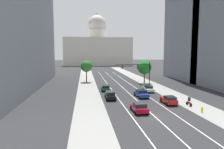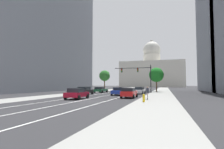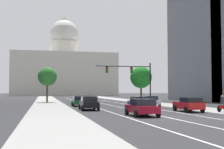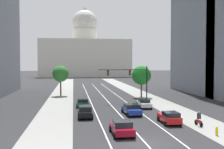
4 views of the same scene
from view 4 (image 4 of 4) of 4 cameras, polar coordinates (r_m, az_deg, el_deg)
The scene contains 18 objects.
ground_plane at distance 64.26m, azimuth -2.38°, elevation -4.02°, with size 400.00×400.00×0.00m, color #2B2B2D.
sidewalk_left at distance 59.03m, azimuth -10.63°, elevation -4.62°, with size 5.04×130.00×0.01m, color gray.
sidewalk_right at distance 60.94m, azimuth 6.55°, elevation -4.38°, with size 5.04×130.00×0.01m, color gray.
lane_stripe_left at distance 49.16m, azimuth -4.40°, elevation -5.99°, with size 0.16×90.00×0.01m, color white.
lane_stripe_center at distance 49.48m, azimuth -0.64°, elevation -5.93°, with size 0.16×90.00×0.01m, color white.
lane_stripe_right at distance 49.99m, azimuth 3.05°, elevation -5.85°, with size 0.16×90.00×0.01m, color white.
capitol_building at distance 151.88m, azimuth -5.72°, elevation 4.20°, with size 47.69×28.56×37.62m.
car_crimson at distance 27.50m, azimuth 2.09°, elevation -11.07°, with size 2.16×4.08×1.50m.
car_red at distance 33.10m, azimuth 11.99°, elevation -8.80°, with size 2.08×4.11×1.50m.
car_white at distance 44.07m, azimuth 6.75°, elevation -6.00°, with size 2.10×4.27×1.47m.
car_black at distance 36.33m, azimuth -5.65°, elevation -7.71°, with size 2.07×4.69×1.56m.
car_blue at distance 38.18m, azimuth 4.10°, elevation -7.27°, with size 2.25×4.71×1.47m.
car_green at distance 45.22m, azimuth -6.15°, elevation -5.80°, with size 2.23×4.72×1.42m.
traffic_signal_mast at distance 48.67m, azimuth 4.08°, elevation -0.48°, with size 8.94×0.39×6.63m.
fire_hydrant at distance 29.24m, azimuth 21.18°, elevation -11.03°, with size 0.26×0.35×0.91m.
cyclist at distance 32.67m, azimuth 17.79°, elevation -8.87°, with size 0.39×1.70×1.72m.
street_tree_mid_right at distance 56.96m, azimuth 6.20°, elevation -0.17°, with size 4.00×4.00×6.66m.
street_tree_near_left at distance 60.37m, azimuth -10.75°, elevation 0.13°, with size 3.56×3.56×6.64m.
Camera 4 is at (-6.36, -23.54, 7.16)m, focal length 43.49 mm.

